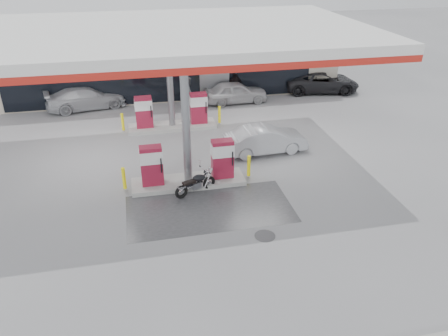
{
  "coord_description": "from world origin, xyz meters",
  "views": [
    {
      "loc": [
        -1.8,
        -13.23,
        8.75
      ],
      "look_at": [
        1.21,
        0.8,
        1.2
      ],
      "focal_mm": 35.0,
      "sensor_mm": 36.0,
      "label": 1
    }
  ],
  "objects_px": {
    "hatchback_silver": "(265,140)",
    "pump_island_near": "(188,168)",
    "attendant": "(188,93)",
    "biker_walking": "(235,85)",
    "parked_car_right": "(321,82)",
    "parked_motorcycle": "(196,184)",
    "sedan_white": "(236,92)",
    "pump_island_far": "(172,115)",
    "parked_car_left": "(86,97)"
  },
  "relations": [
    {
      "from": "attendant",
      "to": "parked_car_right",
      "type": "height_order",
      "value": "attendant"
    },
    {
      "from": "parked_motorcycle",
      "to": "parked_car_left",
      "type": "height_order",
      "value": "parked_car_left"
    },
    {
      "from": "parked_motorcycle",
      "to": "sedan_white",
      "type": "xyz_separation_m",
      "value": [
        3.95,
        9.98,
        0.23
      ]
    },
    {
      "from": "hatchback_silver",
      "to": "parked_car_right",
      "type": "distance_m",
      "value": 10.01
    },
    {
      "from": "attendant",
      "to": "hatchback_silver",
      "type": "relative_size",
      "value": 0.49
    },
    {
      "from": "parked_car_left",
      "to": "parked_car_right",
      "type": "height_order",
      "value": "parked_car_left"
    },
    {
      "from": "parked_car_right",
      "to": "biker_walking",
      "type": "xyz_separation_m",
      "value": [
        -5.74,
        -0.31,
        0.21
      ]
    },
    {
      "from": "parked_motorcycle",
      "to": "biker_walking",
      "type": "height_order",
      "value": "biker_walking"
    },
    {
      "from": "parked_car_left",
      "to": "sedan_white",
      "type": "bearing_deg",
      "value": -107.52
    },
    {
      "from": "attendant",
      "to": "parked_motorcycle",
      "type": "bearing_deg",
      "value": 179.96
    },
    {
      "from": "hatchback_silver",
      "to": "biker_walking",
      "type": "distance_m",
      "value": 7.61
    },
    {
      "from": "parked_motorcycle",
      "to": "parked_car_right",
      "type": "bearing_deg",
      "value": 25.51
    },
    {
      "from": "parked_car_right",
      "to": "parked_car_left",
      "type": "bearing_deg",
      "value": 100.36
    },
    {
      "from": "pump_island_far",
      "to": "biker_walking",
      "type": "distance_m",
      "value": 5.71
    },
    {
      "from": "sedan_white",
      "to": "biker_walking",
      "type": "bearing_deg",
      "value": -12.31
    },
    {
      "from": "hatchback_silver",
      "to": "pump_island_near",
      "type": "bearing_deg",
      "value": 116.0
    },
    {
      "from": "sedan_white",
      "to": "biker_walking",
      "type": "xyz_separation_m",
      "value": [
        0.11,
        0.6,
        0.22
      ]
    },
    {
      "from": "pump_island_far",
      "to": "parked_car_left",
      "type": "distance_m",
      "value": 6.02
    },
    {
      "from": "pump_island_near",
      "to": "parked_motorcycle",
      "type": "relative_size",
      "value": 3.03
    },
    {
      "from": "attendant",
      "to": "parked_car_left",
      "type": "xyz_separation_m",
      "value": [
        -5.76,
        1.2,
        -0.27
      ]
    },
    {
      "from": "sedan_white",
      "to": "biker_walking",
      "type": "height_order",
      "value": "biker_walking"
    },
    {
      "from": "parked_motorcycle",
      "to": "parked_car_left",
      "type": "distance_m",
      "value": 11.76
    },
    {
      "from": "pump_island_near",
      "to": "sedan_white",
      "type": "xyz_separation_m",
      "value": [
        4.15,
        9.2,
        -0.07
      ]
    },
    {
      "from": "sedan_white",
      "to": "attendant",
      "type": "xyz_separation_m",
      "value": [
        -2.88,
        -0.4,
        0.29
      ]
    },
    {
      "from": "parked_motorcycle",
      "to": "biker_walking",
      "type": "distance_m",
      "value": 11.34
    },
    {
      "from": "pump_island_near",
      "to": "attendant",
      "type": "bearing_deg",
      "value": 81.83
    },
    {
      "from": "hatchback_silver",
      "to": "attendant",
      "type": "bearing_deg",
      "value": 17.94
    },
    {
      "from": "attendant",
      "to": "hatchback_silver",
      "type": "height_order",
      "value": "attendant"
    },
    {
      "from": "pump_island_near",
      "to": "hatchback_silver",
      "type": "distance_m",
      "value": 4.45
    },
    {
      "from": "sedan_white",
      "to": "parked_motorcycle",
      "type": "bearing_deg",
      "value": 156.74
    },
    {
      "from": "pump_island_far",
      "to": "attendant",
      "type": "xyz_separation_m",
      "value": [
        1.26,
        2.8,
        0.22
      ]
    },
    {
      "from": "biker_walking",
      "to": "parked_car_left",
      "type": "bearing_deg",
      "value": 168.05
    },
    {
      "from": "parked_car_right",
      "to": "biker_walking",
      "type": "relative_size",
      "value": 2.74
    },
    {
      "from": "parked_motorcycle",
      "to": "attendant",
      "type": "relative_size",
      "value": 0.91
    },
    {
      "from": "pump_island_near",
      "to": "biker_walking",
      "type": "relative_size",
      "value": 2.98
    },
    {
      "from": "parked_motorcycle",
      "to": "parked_car_right",
      "type": "relative_size",
      "value": 0.36
    },
    {
      "from": "parked_car_left",
      "to": "biker_walking",
      "type": "xyz_separation_m",
      "value": [
        8.76,
        -0.2,
        0.2
      ]
    },
    {
      "from": "sedan_white",
      "to": "parked_car_left",
      "type": "distance_m",
      "value": 8.68
    },
    {
      "from": "parked_car_left",
      "to": "parked_car_right",
      "type": "distance_m",
      "value": 14.5
    },
    {
      "from": "biker_walking",
      "to": "pump_island_far",
      "type": "bearing_deg",
      "value": -148.91
    },
    {
      "from": "pump_island_near",
      "to": "parked_car_right",
      "type": "bearing_deg",
      "value": 45.33
    },
    {
      "from": "pump_island_near",
      "to": "pump_island_far",
      "type": "bearing_deg",
      "value": 90.0
    },
    {
      "from": "hatchback_silver",
      "to": "parked_car_right",
      "type": "xyz_separation_m",
      "value": [
        6.13,
        7.91,
        0.03
      ]
    },
    {
      "from": "sedan_white",
      "to": "parked_car_right",
      "type": "bearing_deg",
      "value": -82.78
    },
    {
      "from": "pump_island_near",
      "to": "biker_walking",
      "type": "xyz_separation_m",
      "value": [
        4.26,
        9.8,
        0.15
      ]
    },
    {
      "from": "parked_car_right",
      "to": "parked_motorcycle",
      "type": "bearing_deg",
      "value": 147.92
    },
    {
      "from": "pump_island_far",
      "to": "sedan_white",
      "type": "relative_size",
      "value": 1.37
    },
    {
      "from": "pump_island_far",
      "to": "attendant",
      "type": "height_order",
      "value": "attendant"
    },
    {
      "from": "attendant",
      "to": "biker_walking",
      "type": "relative_size",
      "value": 1.08
    },
    {
      "from": "parked_motorcycle",
      "to": "sedan_white",
      "type": "relative_size",
      "value": 0.45
    }
  ]
}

